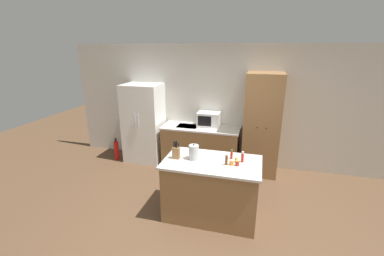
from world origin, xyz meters
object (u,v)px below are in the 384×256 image
(pantry_cabinet, at_px, (262,125))
(spice_bottle_pale_salt, at_px, (232,155))
(spice_bottle_orange_cap, at_px, (237,163))
(kettle, at_px, (194,152))
(refrigerator, at_px, (144,123))
(microwave, at_px, (209,119))
(spice_bottle_short_red, at_px, (236,160))
(spice_bottle_amber_oil, at_px, (226,159))
(fire_extinguisher, at_px, (117,150))
(spice_bottle_green_herb, at_px, (231,163))
(spice_bottle_tall_dark, at_px, (242,157))
(knife_block, at_px, (176,152))

(pantry_cabinet, bearing_deg, spice_bottle_pale_salt, -105.32)
(spice_bottle_orange_cap, bearing_deg, kettle, 175.58)
(refrigerator, relative_size, spice_bottle_pale_salt, 11.52)
(microwave, relative_size, kettle, 1.90)
(spice_bottle_short_red, height_order, spice_bottle_orange_cap, spice_bottle_short_red)
(pantry_cabinet, xyz_separation_m, microwave, (-1.11, 0.12, 0.01))
(spice_bottle_orange_cap, bearing_deg, spice_bottle_amber_oil, -177.01)
(spice_bottle_amber_oil, height_order, fire_extinguisher, spice_bottle_amber_oil)
(pantry_cabinet, height_order, kettle, pantry_cabinet)
(microwave, bearing_deg, spice_bottle_green_herb, -69.02)
(refrigerator, bearing_deg, spice_bottle_tall_dark, -34.27)
(knife_block, bearing_deg, spice_bottle_tall_dark, 7.80)
(spice_bottle_tall_dark, distance_m, kettle, 0.72)
(spice_bottle_pale_salt, distance_m, kettle, 0.57)
(spice_bottle_pale_salt, relative_size, fire_extinguisher, 0.29)
(pantry_cabinet, bearing_deg, kettle, -119.79)
(spice_bottle_short_red, bearing_deg, spice_bottle_green_herb, -121.10)
(kettle, bearing_deg, spice_bottle_pale_salt, 15.65)
(spice_bottle_tall_dark, bearing_deg, refrigerator, 145.73)
(spice_bottle_green_herb, bearing_deg, knife_block, 179.62)
(refrigerator, xyz_separation_m, spice_bottle_short_red, (2.24, -1.62, 0.09))
(kettle, bearing_deg, spice_bottle_short_red, 4.64)
(spice_bottle_tall_dark, relative_size, spice_bottle_pale_salt, 1.08)
(spice_bottle_green_herb, xyz_separation_m, spice_bottle_orange_cap, (0.08, -0.00, 0.00))
(microwave, relative_size, spice_bottle_pale_salt, 3.10)
(pantry_cabinet, xyz_separation_m, knife_block, (-1.23, -1.73, -0.01))
(pantry_cabinet, relative_size, spice_bottle_orange_cap, 25.23)
(pantry_cabinet, relative_size, microwave, 4.38)
(pantry_cabinet, xyz_separation_m, spice_bottle_amber_oil, (-0.47, -1.75, -0.03))
(spice_bottle_tall_dark, bearing_deg, spice_bottle_orange_cap, -113.12)
(microwave, xyz_separation_m, knife_block, (-0.12, -1.85, -0.02))
(spice_bottle_short_red, height_order, spice_bottle_green_herb, spice_bottle_short_red)
(microwave, distance_m, fire_extinguisher, 2.28)
(spice_bottle_tall_dark, xyz_separation_m, spice_bottle_amber_oil, (-0.21, -0.15, 0.01))
(spice_bottle_orange_cap, bearing_deg, spice_bottle_green_herb, 178.59)
(spice_bottle_short_red, height_order, spice_bottle_pale_salt, spice_bottle_pale_salt)
(fire_extinguisher, bearing_deg, spice_bottle_green_herb, -28.32)
(microwave, bearing_deg, spice_bottle_short_red, -66.28)
(spice_bottle_tall_dark, xyz_separation_m, spice_bottle_green_herb, (-0.14, -0.14, -0.04))
(pantry_cabinet, distance_m, spice_bottle_orange_cap, 1.77)
(spice_bottle_amber_oil, relative_size, kettle, 0.71)
(spice_bottle_amber_oil, distance_m, spice_bottle_orange_cap, 0.16)
(pantry_cabinet, xyz_separation_m, spice_bottle_short_red, (-0.34, -1.64, -0.07))
(pantry_cabinet, xyz_separation_m, spice_bottle_pale_salt, (-0.42, -1.53, -0.04))
(microwave, bearing_deg, refrigerator, -174.73)
(fire_extinguisher, bearing_deg, spice_bottle_short_red, -26.24)
(refrigerator, distance_m, spice_bottle_amber_oil, 2.73)
(spice_bottle_tall_dark, distance_m, spice_bottle_green_herb, 0.20)
(spice_bottle_green_herb, distance_m, fire_extinguisher, 3.28)
(refrigerator, height_order, pantry_cabinet, pantry_cabinet)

